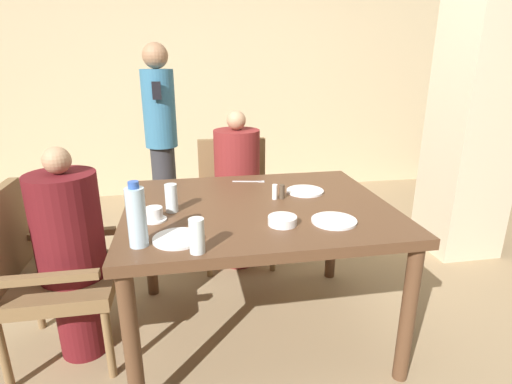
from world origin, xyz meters
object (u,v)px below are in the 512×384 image
(chair_left_side, at_px, (44,269))
(water_bottle, at_px, (137,216))
(teacup_with_saucer, at_px, (154,215))
(glass_tall_mid, at_px, (171,198))
(chair_far_side, at_px, (235,195))
(glass_tall_near, at_px, (197,236))
(plate_main_left, at_px, (178,238))
(diner_in_far_chair, at_px, (237,189))
(plate_main_right, at_px, (305,191))
(plate_dessert_center, at_px, (334,221))
(diner_in_left_chair, at_px, (72,253))
(standing_host, at_px, (161,134))
(bowl_small, at_px, (282,221))

(chair_left_side, bearing_deg, water_bottle, -36.63)
(teacup_with_saucer, xyz_separation_m, glass_tall_mid, (0.08, 0.10, 0.04))
(glass_tall_mid, bearing_deg, teacup_with_saucer, -127.50)
(chair_far_side, xyz_separation_m, water_bottle, (-0.56, -1.33, 0.39))
(glass_tall_near, bearing_deg, plate_main_left, 120.52)
(diner_in_far_chair, xyz_separation_m, plate_main_left, (-0.40, -1.16, 0.18))
(plate_main_right, xyz_separation_m, plate_dessert_center, (0.00, -0.44, 0.00))
(plate_main_left, relative_size, glass_tall_mid, 1.50)
(chair_left_side, bearing_deg, plate_main_right, 6.37)
(plate_dessert_center, height_order, glass_tall_mid, glass_tall_mid)
(diner_in_left_chair, bearing_deg, glass_tall_mid, -2.54)
(chair_far_side, distance_m, plate_dessert_center, 1.30)
(chair_left_side, relative_size, glass_tall_mid, 6.40)
(diner_in_far_chair, height_order, glass_tall_near, diner_in_far_chair)
(teacup_with_saucer, distance_m, glass_tall_near, 0.41)
(chair_far_side, relative_size, glass_tall_mid, 6.40)
(diner_in_far_chair, bearing_deg, plate_main_right, -65.42)
(diner_in_left_chair, bearing_deg, standing_host, 76.62)
(chair_far_side, height_order, plate_dessert_center, chair_far_side)
(chair_far_side, height_order, glass_tall_near, glass_tall_near)
(plate_dessert_center, relative_size, water_bottle, 0.78)
(standing_host, relative_size, glass_tall_near, 11.49)
(diner_in_far_chair, distance_m, water_bottle, 1.35)
(diner_in_left_chair, relative_size, plate_dessert_center, 5.25)
(glass_tall_near, bearing_deg, plate_main_right, 45.54)
(diner_in_left_chair, distance_m, plate_main_left, 0.67)
(chair_left_side, xyz_separation_m, diner_in_left_chair, (0.14, 0.00, 0.07))
(plate_main_left, distance_m, teacup_with_saucer, 0.26)
(diner_in_far_chair, height_order, plate_dessert_center, diner_in_far_chair)
(chair_far_side, distance_m, standing_host, 0.93)
(diner_in_far_chair, relative_size, plate_main_left, 5.47)
(plate_main_left, xyz_separation_m, plate_main_right, (0.70, 0.51, 0.00))
(chair_left_side, bearing_deg, plate_dessert_center, -11.96)
(diner_in_left_chair, distance_m, teacup_with_saucer, 0.49)
(plate_main_left, relative_size, teacup_with_saucer, 1.85)
(diner_in_left_chair, height_order, glass_tall_near, diner_in_left_chair)
(standing_host, xyz_separation_m, plate_main_right, (0.85, -1.45, -0.10))
(diner_in_far_chair, height_order, plate_main_right, diner_in_far_chair)
(standing_host, relative_size, teacup_with_saucer, 14.25)
(bowl_small, xyz_separation_m, water_bottle, (-0.62, -0.11, 0.11))
(chair_left_side, relative_size, plate_main_left, 4.28)
(chair_far_side, bearing_deg, water_bottle, -112.67)
(plate_main_left, xyz_separation_m, bowl_small, (0.46, 0.08, 0.01))
(chair_left_side, relative_size, glass_tall_near, 6.40)
(chair_far_side, xyz_separation_m, teacup_with_saucer, (-0.51, -1.07, 0.30))
(glass_tall_near, height_order, glass_tall_mid, same)
(plate_main_right, bearing_deg, bowl_small, -118.91)
(teacup_with_saucer, bearing_deg, water_bottle, -99.73)
(chair_far_side, bearing_deg, diner_in_left_chair, -134.49)
(chair_far_side, relative_size, diner_in_far_chair, 0.78)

